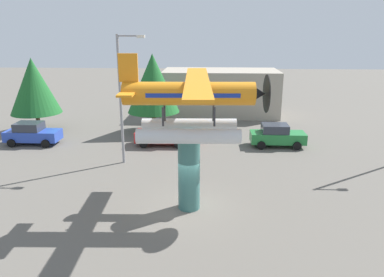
{
  "coord_description": "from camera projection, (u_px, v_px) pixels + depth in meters",
  "views": [
    {
      "loc": [
        1.02,
        -17.21,
        8.83
      ],
      "look_at": [
        0.0,
        3.0,
        2.83
      ],
      "focal_mm": 34.58,
      "sensor_mm": 36.0,
      "label": 1
    }
  ],
  "objects": [
    {
      "name": "storefront_building",
      "position": [
        220.0,
        92.0,
        39.33
      ],
      "size": [
        11.98,
        5.75,
        4.71
      ],
      "primitive_type": "cube",
      "color": "#9E9384",
      "rests_on": "ground"
    },
    {
      "name": "display_pedestal",
      "position": [
        189.0,
        174.0,
        18.5
      ],
      "size": [
        1.1,
        1.1,
        3.77
      ],
      "primitive_type": "cylinder",
      "color": "#386B66",
      "rests_on": "ground"
    },
    {
      "name": "car_far_green",
      "position": [
        277.0,
        135.0,
        28.79
      ],
      "size": [
        4.2,
        2.02,
        1.76
      ],
      "color": "#237A38",
      "rests_on": "ground"
    },
    {
      "name": "floatplane_monument",
      "position": [
        192.0,
        104.0,
        17.49
      ],
      "size": [
        6.95,
        10.44,
        4.0
      ],
      "rotation": [
        0.0,
        0.0,
        0.04
      ],
      "color": "silver",
      "rests_on": "display_pedestal"
    },
    {
      "name": "ground_plane",
      "position": [
        189.0,
        208.0,
        19.04
      ],
      "size": [
        140.0,
        140.0,
        0.0
      ],
      "primitive_type": "plane",
      "color": "#605B54"
    },
    {
      "name": "streetlight_primary",
      "position": [
        123.0,
        92.0,
        24.11
      ],
      "size": [
        1.84,
        0.28,
        8.54
      ],
      "color": "gray",
      "rests_on": "ground"
    },
    {
      "name": "car_mid_red",
      "position": [
        162.0,
        134.0,
        29.14
      ],
      "size": [
        4.2,
        2.02,
        1.76
      ],
      "color": "red",
      "rests_on": "ground"
    },
    {
      "name": "tree_west",
      "position": [
        34.0,
        86.0,
        32.29
      ],
      "size": [
        4.36,
        4.36,
        6.49
      ],
      "color": "brown",
      "rests_on": "ground"
    },
    {
      "name": "tree_east",
      "position": [
        153.0,
        83.0,
        31.93
      ],
      "size": [
        4.53,
        4.53,
        6.86
      ],
      "color": "brown",
      "rests_on": "ground"
    },
    {
      "name": "car_near_blue",
      "position": [
        32.0,
        133.0,
        29.34
      ],
      "size": [
        4.2,
        2.02,
        1.76
      ],
      "color": "#2847B7",
      "rests_on": "ground"
    }
  ]
}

